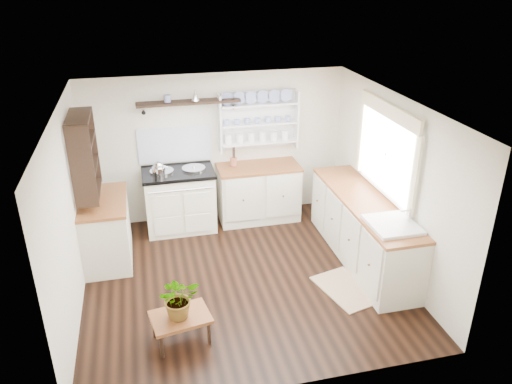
% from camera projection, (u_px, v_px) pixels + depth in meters
% --- Properties ---
extents(floor, '(4.00, 3.80, 0.01)m').
position_uv_depth(floor, '(243.00, 278.00, 6.53)').
color(floor, black).
rests_on(floor, ground).
extents(wall_back, '(4.00, 0.02, 2.30)m').
position_uv_depth(wall_back, '(216.00, 147.00, 7.73)').
color(wall_back, beige).
rests_on(wall_back, ground).
extents(wall_right, '(0.02, 3.80, 2.30)m').
position_uv_depth(wall_right, '(392.00, 183.00, 6.47)').
color(wall_right, beige).
rests_on(wall_right, ground).
extents(wall_left, '(0.02, 3.80, 2.30)m').
position_uv_depth(wall_left, '(68.00, 216.00, 5.63)').
color(wall_left, beige).
rests_on(wall_left, ground).
extents(ceiling, '(4.00, 3.80, 0.01)m').
position_uv_depth(ceiling, '(240.00, 106.00, 5.57)').
color(ceiling, white).
rests_on(ceiling, wall_back).
extents(window, '(0.08, 1.55, 1.22)m').
position_uv_depth(window, '(387.00, 150.00, 6.42)').
color(window, white).
rests_on(window, wall_right).
extents(aga_cooker, '(1.06, 0.74, 0.98)m').
position_uv_depth(aga_cooker, '(180.00, 199.00, 7.58)').
color(aga_cooker, white).
rests_on(aga_cooker, floor).
extents(back_cabinets, '(1.27, 0.63, 0.90)m').
position_uv_depth(back_cabinets, '(258.00, 192.00, 7.88)').
color(back_cabinets, beige).
rests_on(back_cabinets, floor).
extents(right_cabinets, '(0.62, 2.43, 0.90)m').
position_uv_depth(right_cabinets, '(363.00, 229.00, 6.79)').
color(right_cabinets, beige).
rests_on(right_cabinets, floor).
extents(belfast_sink, '(0.55, 0.60, 0.45)m').
position_uv_depth(belfast_sink, '(392.00, 233.00, 5.98)').
color(belfast_sink, white).
rests_on(belfast_sink, right_cabinets).
extents(left_cabinets, '(0.62, 1.13, 0.90)m').
position_uv_depth(left_cabinets, '(106.00, 229.00, 6.78)').
color(left_cabinets, beige).
rests_on(left_cabinets, floor).
extents(plate_rack, '(1.20, 0.22, 0.90)m').
position_uv_depth(plate_rack, '(258.00, 120.00, 7.66)').
color(plate_rack, white).
rests_on(plate_rack, wall_back).
extents(high_shelf, '(1.50, 0.29, 0.16)m').
position_uv_depth(high_shelf, '(189.00, 103.00, 7.22)').
color(high_shelf, black).
rests_on(high_shelf, wall_back).
extents(left_shelving, '(0.28, 0.80, 1.05)m').
position_uv_depth(left_shelving, '(84.00, 155.00, 6.29)').
color(left_shelving, black).
rests_on(left_shelving, wall_left).
extents(kettle, '(0.19, 0.19, 0.23)m').
position_uv_depth(kettle, '(159.00, 169.00, 7.18)').
color(kettle, silver).
rests_on(kettle, aga_cooker).
extents(utensil_crock, '(0.11, 0.11, 0.12)m').
position_uv_depth(utensil_crock, '(234.00, 162.00, 7.66)').
color(utensil_crock, '#A7563D').
rests_on(utensil_crock, back_cabinets).
extents(center_table, '(0.68, 0.54, 0.33)m').
position_uv_depth(center_table, '(181.00, 319.00, 5.33)').
color(center_table, brown).
rests_on(center_table, floor).
extents(potted_plant, '(0.47, 0.43, 0.48)m').
position_uv_depth(potted_plant, '(179.00, 298.00, 5.21)').
color(potted_plant, '#3F7233').
rests_on(potted_plant, center_table).
extents(floor_rug, '(0.75, 0.96, 0.02)m').
position_uv_depth(floor_rug, '(346.00, 289.00, 6.29)').
color(floor_rug, '#8B6451').
rests_on(floor_rug, floor).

